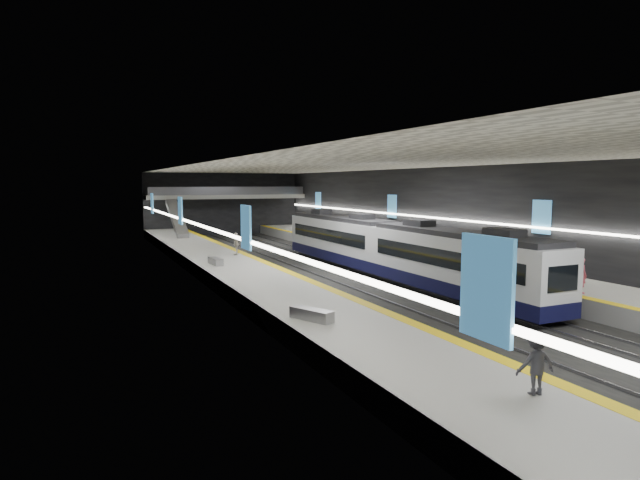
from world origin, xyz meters
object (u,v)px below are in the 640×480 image
bench_left_near (311,315)px  passenger_right_a (581,276)px  escalator (177,218)px  bench_left_far (216,261)px  bench_right_far (406,246)px  train (388,247)px  bench_right_near (556,271)px  passenger_left_b (536,364)px  passenger_left_a (236,244)px

bench_left_near → passenger_right_a: (14.89, -0.77, 0.68)m
bench_left_near → escalator: bearing=63.2°
bench_left_far → bench_right_far: (17.49, 2.47, -0.02)m
train → bench_right_near: train is taller
bench_left_near → bench_right_near: size_ratio=1.04×
passenger_left_b → bench_left_near: bearing=-65.5°
bench_left_near → bench_right_near: 18.75m
bench_right_near → passenger_right_a: 5.84m
escalator → bench_right_near: 39.55m
bench_left_far → passenger_left_b: 26.51m
escalator → bench_right_far: (16.19, -20.36, -1.68)m
bench_right_near → passenger_left_a: 23.22m
escalator → passenger_right_a: (13.55, -40.34, -0.97)m
bench_left_far → bench_right_far: bearing=4.6°
train → escalator: 29.02m
bench_right_far → passenger_left_b: (-15.23, -28.88, 0.64)m
train → bench_left_near: train is taller
passenger_right_a → bench_left_near: bearing=103.0°
bench_left_far → passenger_right_a: bearing=-53.1°
bench_left_near → bench_right_near: (18.34, 3.89, -0.01)m
escalator → train: bearing=-69.8°
bench_right_near → train: bearing=109.8°
passenger_right_a → passenger_left_b: passenger_right_a is taller
bench_right_far → passenger_left_b: size_ratio=1.05×
passenger_right_a → passenger_left_a: 25.00m
passenger_right_a → passenger_left_a: size_ratio=1.03×
bench_right_far → passenger_left_a: (-14.77, 1.89, 0.68)m
escalator → bench_right_near: escalator is taller
bench_left_far → passenger_left_b: (2.26, -26.41, 0.62)m
escalator → bench_right_near: size_ratio=4.12×
passenger_left_b → escalator: bearing=-77.8°
passenger_right_a → passenger_left_b: bearing=141.2°
escalator → passenger_left_b: (0.96, -49.24, -1.04)m
bench_left_near → passenger_left_b: bearing=-101.5°
bench_right_near → escalator: bearing=95.6°
bench_right_far → passenger_left_a: bearing=158.6°
passenger_left_a → passenger_left_b: 30.77m
passenger_right_a → passenger_left_b: 15.42m
bench_left_far → passenger_left_a: bearing=54.6°
bench_left_near → bench_right_far: size_ratio=1.12×
bench_right_near → bench_left_far: bearing=125.1°
bench_right_far → escalator: bearing=114.4°
train → passenger_right_a: size_ratio=16.14×
train → bench_left_near: (-11.34, -12.33, -0.95)m
bench_left_far → passenger_right_a: size_ratio=1.06×
escalator → bench_right_far: 26.07m
escalator → passenger_right_a: escalator is taller
train → passenger_left_b: (-9.04, -22.00, -0.34)m
escalator → passenger_right_a: 42.56m
passenger_left_a → bench_right_near: bearing=60.3°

